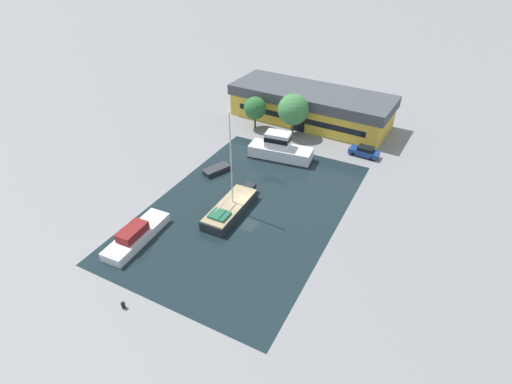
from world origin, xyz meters
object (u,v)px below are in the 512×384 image
warehouse_building (311,106)px  motor_cruiser (280,149)px  quay_tree_by_water (255,108)px  parked_car (364,151)px  cabin_boat (136,235)px  quay_tree_near_building (293,110)px  small_dinghy (216,170)px  sailboat_moored (231,208)px

warehouse_building → motor_cruiser: warehouse_building is taller
warehouse_building → quay_tree_by_water: 10.17m
warehouse_building → parked_car: size_ratio=6.29×
cabin_boat → quay_tree_near_building: bearing=78.8°
parked_car → quay_tree_by_water: bearing=90.4°
parked_car → cabin_boat: size_ratio=0.50×
small_dinghy → quay_tree_by_water: bearing=-61.0°
warehouse_building → quay_tree_by_water: bearing=-132.1°
sailboat_moored → quay_tree_near_building: bearing=93.7°
quay_tree_near_building → parked_car: bearing=-7.4°
small_dinghy → cabin_boat: (-0.10, -16.48, 0.37)m
parked_car → motor_cruiser: bearing=124.4°
quay_tree_near_building → cabin_boat: quay_tree_near_building is taller
sailboat_moored → cabin_boat: size_ratio=1.44×
sailboat_moored → cabin_boat: bearing=-126.7°
warehouse_building → parked_car: (12.00, -8.27, -2.02)m
sailboat_moored → cabin_boat: (-6.74, -9.29, 0.02)m
quay_tree_by_water → parked_car: quay_tree_by_water is taller
quay_tree_near_building → sailboat_moored: bearing=-85.5°
warehouse_building → quay_tree_near_building: bearing=-91.5°
parked_car → quay_tree_near_building: bearing=86.3°
warehouse_building → quay_tree_near_building: (-0.51, -6.65, 1.63)m
motor_cruiser → cabin_boat: 25.01m
small_dinghy → cabin_boat: bearing=111.9°
sailboat_moored → motor_cruiser: (-0.34, 14.87, 0.79)m
quay_tree_by_water → motor_cruiser: 11.37m
quay_tree_near_building → small_dinghy: 17.07m
cabin_boat → warehouse_building: bearing=79.5°
parked_car → cabin_boat: bearing=154.1°
motor_cruiser → sailboat_moored: bearing=174.6°
parked_car → small_dinghy: size_ratio=1.05×
warehouse_building → quay_tree_by_water: warehouse_building is taller
quay_tree_by_water → motor_cruiser: (8.14, -7.66, -2.11)m
parked_car → cabin_boat: 35.33m
parked_car → cabin_boat: (-17.44, -30.72, -0.06)m
warehouse_building → cabin_boat: (-5.44, -38.99, -2.08)m
motor_cruiser → cabin_boat: bearing=158.4°
motor_cruiser → small_dinghy: size_ratio=2.26×
motor_cruiser → parked_car: bearing=-66.0°
quay_tree_near_building → sailboat_moored: size_ratio=0.54×
warehouse_building → motor_cruiser: bearing=-83.4°
sailboat_moored → motor_cruiser: bearing=90.6°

